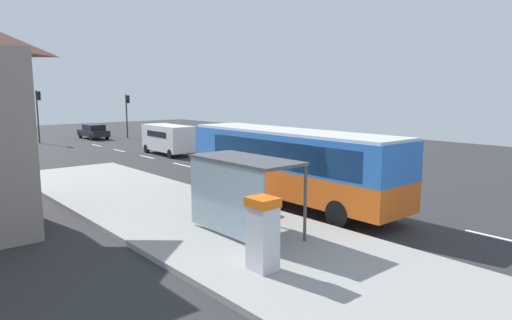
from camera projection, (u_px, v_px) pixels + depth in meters
name	position (u px, v px, depth m)	size (l,w,h in m)	color
ground_plane	(179.00, 166.00, 29.60)	(56.00, 92.00, 0.04)	#2D2D30
sidewalk_platform	(198.00, 221.00, 16.46)	(6.20, 30.00, 0.18)	#999993
lane_stripe_seg_0	(499.00, 238.00, 14.78)	(0.16, 2.20, 0.01)	silver
lane_stripe_seg_1	(372.00, 209.00, 18.52)	(0.16, 2.20, 0.01)	silver
lane_stripe_seg_2	(287.00, 189.00, 22.27)	(0.16, 2.20, 0.01)	silver
lane_stripe_seg_3	(227.00, 175.00, 26.01)	(0.16, 2.20, 0.01)	silver
lane_stripe_seg_4	(182.00, 165.00, 29.76)	(0.16, 2.20, 0.01)	silver
lane_stripe_seg_5	(147.00, 157.00, 33.50)	(0.16, 2.20, 0.01)	silver
lane_stripe_seg_6	(119.00, 150.00, 37.25)	(0.16, 2.20, 0.01)	silver
lane_stripe_seg_7	(96.00, 145.00, 40.99)	(0.16, 2.20, 0.01)	silver
bus	(288.00, 162.00, 19.20)	(2.66, 11.04, 3.21)	orange
white_van	(168.00, 137.00, 34.69)	(2.16, 5.26, 2.30)	white
sedan_near	(94.00, 131.00, 46.65)	(1.93, 4.44, 1.52)	black
ticket_machine	(263.00, 233.00, 11.55)	(0.66, 0.76, 1.94)	silver
recycling_bin_yellow	(255.00, 200.00, 17.28)	(0.52, 0.52, 0.95)	yellow
recycling_bin_red	(243.00, 197.00, 17.80)	(0.52, 0.52, 0.95)	red
traffic_light_near_side	(127.00, 109.00, 47.29)	(0.49, 0.28, 4.63)	#2D2D2D
traffic_light_far_side	(38.00, 108.00, 42.30)	(0.49, 0.28, 5.02)	#2D2D2D
bus_shelter	(238.00, 177.00, 14.34)	(1.80, 4.00, 2.50)	#4C4C51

